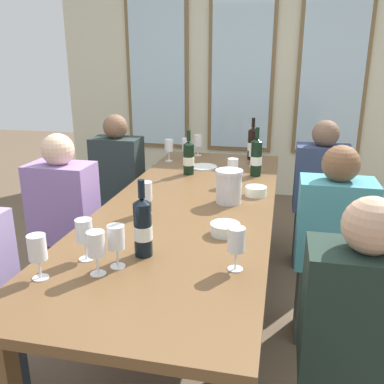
% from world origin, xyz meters
% --- Properties ---
extents(ground_plane, '(12.00, 12.00, 0.00)m').
position_xyz_m(ground_plane, '(0.00, 0.00, 0.00)').
color(ground_plane, brown).
extents(back_wall_with_windows, '(4.13, 0.10, 2.90)m').
position_xyz_m(back_wall_with_windows, '(0.00, 2.59, 1.45)').
color(back_wall_with_windows, beige).
rests_on(back_wall_with_windows, ground).
extents(dining_table, '(0.93, 2.60, 0.74)m').
position_xyz_m(dining_table, '(0.00, 0.00, 0.67)').
color(dining_table, brown).
rests_on(dining_table, ground).
extents(white_plate_0, '(0.21, 0.21, 0.01)m').
position_xyz_m(white_plate_0, '(-0.08, 0.80, 0.74)').
color(white_plate_0, white).
rests_on(white_plate_0, dining_table).
extents(metal_pitcher, '(0.16, 0.16, 0.19)m').
position_xyz_m(metal_pitcher, '(0.21, 0.04, 0.84)').
color(metal_pitcher, silver).
rests_on(metal_pitcher, dining_table).
extents(wine_bottle_0, '(0.08, 0.08, 0.31)m').
position_xyz_m(wine_bottle_0, '(-0.15, 0.60, 0.86)').
color(wine_bottle_0, black).
rests_on(wine_bottle_0, dining_table).
extents(wine_bottle_1, '(0.08, 0.08, 0.33)m').
position_xyz_m(wine_bottle_1, '(-0.05, -0.69, 0.87)').
color(wine_bottle_1, black).
rests_on(wine_bottle_1, dining_table).
extents(wine_bottle_2, '(0.08, 0.08, 0.34)m').
position_xyz_m(wine_bottle_2, '(0.32, 0.65, 0.87)').
color(wine_bottle_2, black).
rests_on(wine_bottle_2, dining_table).
extents(wine_bottle_3, '(0.08, 0.08, 0.33)m').
position_xyz_m(wine_bottle_3, '(0.26, 1.14, 0.87)').
color(wine_bottle_3, black).
rests_on(wine_bottle_3, dining_table).
extents(tasting_bowl_0, '(0.13, 0.13, 0.05)m').
position_xyz_m(tasting_bowl_0, '(0.35, 0.20, 0.77)').
color(tasting_bowl_0, white).
rests_on(tasting_bowl_0, dining_table).
extents(tasting_bowl_1, '(0.14, 0.14, 0.05)m').
position_xyz_m(tasting_bowl_1, '(0.25, -0.41, 0.77)').
color(tasting_bowl_1, white).
rests_on(tasting_bowl_1, dining_table).
extents(wine_glass_0, '(0.07, 0.07, 0.17)m').
position_xyz_m(wine_glass_0, '(0.34, -0.74, 0.86)').
color(wine_glass_0, white).
rests_on(wine_glass_0, dining_table).
extents(wine_glass_1, '(0.07, 0.07, 0.17)m').
position_xyz_m(wine_glass_1, '(0.19, 0.39, 0.86)').
color(wine_glass_1, white).
rests_on(wine_glass_1, dining_table).
extents(wine_glass_2, '(0.07, 0.07, 0.17)m').
position_xyz_m(wine_glass_2, '(-0.26, 1.02, 0.86)').
color(wine_glass_2, white).
rests_on(wine_glass_2, dining_table).
extents(wine_glass_3, '(0.07, 0.07, 0.17)m').
position_xyz_m(wine_glass_3, '(-0.26, -0.78, 0.86)').
color(wine_glass_3, white).
rests_on(wine_glass_3, dining_table).
extents(wine_glass_4, '(0.07, 0.07, 0.17)m').
position_xyz_m(wine_glass_4, '(-0.38, 0.94, 0.86)').
color(wine_glass_4, white).
rests_on(wine_glass_4, dining_table).
extents(wine_glass_5, '(0.07, 0.07, 0.17)m').
position_xyz_m(wine_glass_5, '(0.28, 0.91, 0.86)').
color(wine_glass_5, white).
rests_on(wine_glass_5, dining_table).
extents(wine_glass_6, '(0.07, 0.07, 0.17)m').
position_xyz_m(wine_glass_6, '(-0.19, -0.23, 0.86)').
color(wine_glass_6, white).
rests_on(wine_glass_6, dining_table).
extents(wine_glass_7, '(0.07, 0.07, 0.17)m').
position_xyz_m(wine_glass_7, '(-0.16, -0.88, 0.86)').
color(wine_glass_7, white).
rests_on(wine_glass_7, dining_table).
extents(wine_glass_8, '(0.07, 0.07, 0.17)m').
position_xyz_m(wine_glass_8, '(-0.11, -0.81, 0.86)').
color(wine_glass_8, white).
rests_on(wine_glass_8, dining_table).
extents(wine_glass_9, '(0.07, 0.07, 0.17)m').
position_xyz_m(wine_glass_9, '(-0.20, 1.19, 0.86)').
color(wine_glass_9, white).
rests_on(wine_glass_9, dining_table).
extents(wine_glass_10, '(0.07, 0.07, 0.17)m').
position_xyz_m(wine_glass_10, '(-0.36, -0.96, 0.86)').
color(wine_glass_10, white).
rests_on(wine_glass_10, dining_table).
extents(seated_person_0, '(0.38, 0.24, 1.11)m').
position_xyz_m(seated_person_0, '(-0.78, 0.84, 0.53)').
color(seated_person_0, '#263843').
rests_on(seated_person_0, ground).
extents(seated_person_1, '(0.38, 0.24, 1.11)m').
position_xyz_m(seated_person_1, '(0.78, 0.87, 0.53)').
color(seated_person_1, '#2F3138').
rests_on(seated_person_1, ground).
extents(seated_person_2, '(0.38, 0.24, 1.11)m').
position_xyz_m(seated_person_2, '(-0.78, -0.03, 0.53)').
color(seated_person_2, '#2A2F34').
rests_on(seated_person_2, ground).
extents(seated_person_3, '(0.38, 0.24, 1.11)m').
position_xyz_m(seated_person_3, '(0.78, -0.04, 0.53)').
color(seated_person_3, '#303932').
rests_on(seated_person_3, ground).
extents(seated_person_5, '(0.38, 0.24, 1.11)m').
position_xyz_m(seated_person_5, '(0.78, -0.87, 0.53)').
color(seated_person_5, '#243935').
rests_on(seated_person_5, ground).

